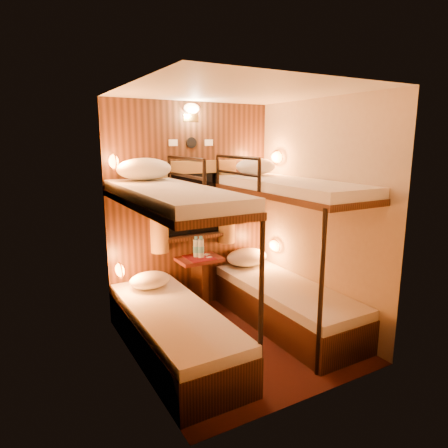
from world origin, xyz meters
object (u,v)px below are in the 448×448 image
bunk_left (173,299)px  bottle_right (196,248)px  bunk_right (286,276)px  bottle_left (201,248)px  table (200,277)px

bunk_left → bottle_right: bunk_left is taller
bunk_left → bottle_right: bearing=52.7°
bunk_right → bottle_right: (-0.67, 0.82, 0.20)m
bunk_right → bottle_right: bearing=129.0°
bottle_right → bunk_left: bearing=-127.3°
bunk_right → bottle_right: bunk_right is taller
bunk_right → bottle_left: bunk_right is taller
bunk_right → bottle_right: size_ratio=7.77×
bunk_right → bottle_left: size_ratio=7.47×
bunk_left → bunk_right: (1.30, 0.00, 0.00)m
bunk_left → bunk_right: size_ratio=1.00×
table → bottle_left: 0.35m
bunk_right → table: 1.02m
bunk_left → bunk_right: same height
bunk_right → bottle_left: bearing=128.9°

